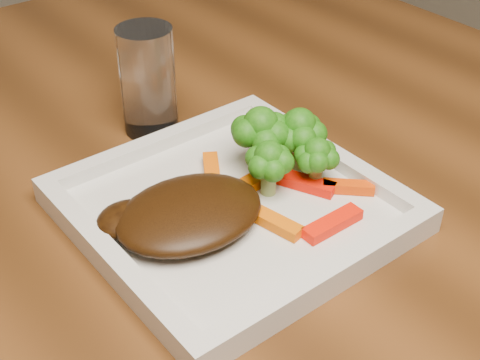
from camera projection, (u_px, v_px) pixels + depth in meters
plate at (232, 211)px, 0.62m from camera, size 0.27×0.27×0.01m
steak at (189, 213)px, 0.59m from camera, size 0.14×0.12×0.03m
broccoli_0 at (260, 139)px, 0.65m from camera, size 0.08×0.08×0.07m
broccoli_1 at (299, 139)px, 0.65m from camera, size 0.07×0.07×0.06m
broccoli_2 at (317, 159)px, 0.63m from camera, size 0.06×0.06×0.06m
broccoli_3 at (269, 166)px, 0.62m from camera, size 0.06×0.06×0.06m
carrot_0 at (332, 223)px, 0.59m from camera, size 0.06×0.02×0.01m
carrot_1 at (349, 187)px, 0.63m from camera, size 0.04×0.04×0.01m
carrot_2 at (274, 222)px, 0.59m from camera, size 0.03×0.06×0.01m
carrot_3 at (279, 142)px, 0.70m from camera, size 0.06×0.02×0.01m
carrot_4 at (212, 171)px, 0.66m from camera, size 0.04×0.05×0.01m
carrot_5 at (303, 183)px, 0.64m from camera, size 0.04×0.06×0.01m
carrot_6 at (265, 175)px, 0.65m from camera, size 0.06×0.02×0.01m
drinking_glass at (148, 81)px, 0.72m from camera, size 0.07×0.07×0.12m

